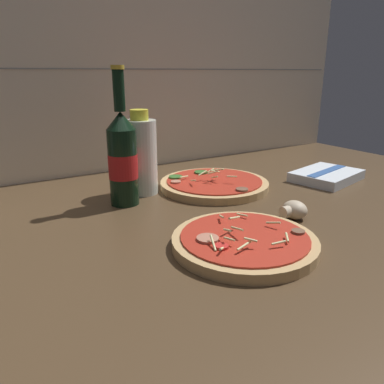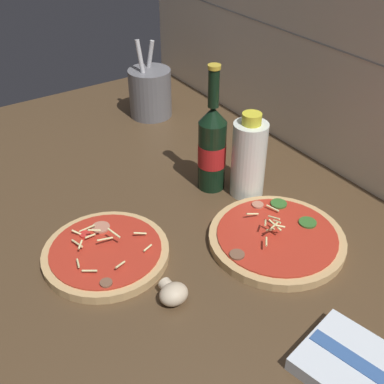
% 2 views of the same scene
% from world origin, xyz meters
% --- Properties ---
extents(counter_slab, '(1.60, 0.90, 0.03)m').
position_xyz_m(counter_slab, '(0.00, 0.00, 0.01)').
color(counter_slab, '#4C3823').
rests_on(counter_slab, ground).
extents(tile_backsplash, '(1.60, 0.01, 0.60)m').
position_xyz_m(tile_backsplash, '(0.00, 0.45, 0.30)').
color(tile_backsplash, beige).
rests_on(tile_backsplash, ground).
extents(pizza_near, '(0.23, 0.23, 0.05)m').
position_xyz_m(pizza_near, '(-0.04, -0.12, 0.04)').
color(pizza_near, tan).
rests_on(pizza_near, counter_slab).
extents(pizza_far, '(0.26, 0.26, 0.05)m').
position_xyz_m(pizza_far, '(0.11, 0.17, 0.04)').
color(pizza_far, tan).
rests_on(pizza_far, counter_slab).
extents(beer_bottle, '(0.06, 0.06, 0.28)m').
position_xyz_m(beer_bottle, '(-0.12, 0.17, 0.13)').
color(beer_bottle, black).
rests_on(beer_bottle, counter_slab).
extents(oil_bottle, '(0.07, 0.07, 0.19)m').
position_xyz_m(oil_bottle, '(-0.06, 0.22, 0.11)').
color(oil_bottle, silver).
rests_on(oil_bottle, counter_slab).
extents(mushroom_left, '(0.05, 0.05, 0.03)m').
position_xyz_m(mushroom_left, '(0.12, -0.08, 0.04)').
color(mushroom_left, beige).
rests_on(mushroom_left, counter_slab).
extents(utensil_crock, '(0.12, 0.12, 0.22)m').
position_xyz_m(utensil_crock, '(-0.51, 0.24, 0.09)').
color(utensil_crock, slate).
rests_on(utensil_crock, counter_slab).
extents(dish_towel, '(0.20, 0.16, 0.03)m').
position_xyz_m(dish_towel, '(0.39, 0.07, 0.04)').
color(dish_towel, silver).
rests_on(dish_towel, counter_slab).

